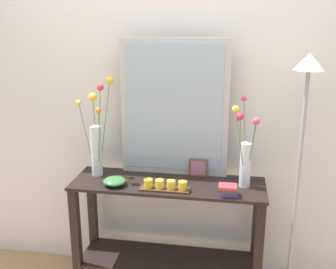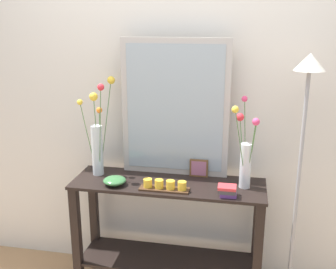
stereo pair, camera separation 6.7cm
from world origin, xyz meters
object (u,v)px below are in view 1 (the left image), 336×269
(tall_vase_left, at_px, (97,139))
(decorative_bowl, at_px, (115,181))
(mirror_leaning, at_px, (174,109))
(floor_lamp, at_px, (301,144))
(console_table, at_px, (168,226))
(vase_right, at_px, (245,154))
(book_stack, at_px, (228,190))
(picture_frame_small, at_px, (198,168))
(candle_tray, at_px, (165,186))

(tall_vase_left, relative_size, decorative_bowl, 4.47)
(mirror_leaning, relative_size, floor_lamp, 0.55)
(tall_vase_left, bearing_deg, decorative_bowl, -44.12)
(decorative_bowl, bearing_deg, console_table, 17.21)
(vase_right, relative_size, decorative_bowl, 3.84)
(mirror_leaning, bearing_deg, console_table, -94.49)
(console_table, xyz_separation_m, tall_vase_left, (-0.50, 0.06, 0.58))
(vase_right, xyz_separation_m, floor_lamp, (0.33, -0.03, 0.09))
(mirror_leaning, bearing_deg, tall_vase_left, -167.48)
(decorative_bowl, height_order, book_stack, book_stack)
(floor_lamp, bearing_deg, picture_frame_small, 167.14)
(console_table, bearing_deg, book_stack, -19.06)
(book_stack, distance_m, floor_lamp, 0.53)
(console_table, bearing_deg, decorative_bowl, -162.79)
(picture_frame_small, bearing_deg, floor_lamp, -12.86)
(candle_tray, bearing_deg, vase_right, 16.36)
(mirror_leaning, relative_size, picture_frame_small, 7.43)
(candle_tray, relative_size, picture_frame_small, 2.52)
(candle_tray, distance_m, picture_frame_small, 0.32)
(tall_vase_left, bearing_deg, book_stack, -12.18)
(candle_tray, bearing_deg, decorative_bowl, 176.91)
(tall_vase_left, relative_size, book_stack, 5.78)
(mirror_leaning, xyz_separation_m, picture_frame_small, (0.17, -0.03, -0.41))
(vase_right, bearing_deg, floor_lamp, -4.55)
(console_table, xyz_separation_m, picture_frame_small, (0.19, 0.14, 0.38))
(console_table, height_order, book_stack, book_stack)
(mirror_leaning, relative_size, tall_vase_left, 1.39)
(mirror_leaning, relative_size, decorative_bowl, 6.23)
(tall_vase_left, distance_m, floor_lamp, 1.33)
(vase_right, relative_size, book_stack, 4.96)
(tall_vase_left, distance_m, picture_frame_small, 0.72)
(tall_vase_left, xyz_separation_m, decorative_bowl, (0.17, -0.16, -0.23))
(console_table, xyz_separation_m, mirror_leaning, (0.01, 0.17, 0.79))
(decorative_bowl, bearing_deg, mirror_leaning, 38.20)
(mirror_leaning, xyz_separation_m, tall_vase_left, (-0.52, -0.11, -0.21))
(console_table, distance_m, decorative_bowl, 0.50)
(book_stack, height_order, floor_lamp, floor_lamp)
(candle_tray, distance_m, floor_lamp, 0.88)
(console_table, distance_m, picture_frame_small, 0.45)
(console_table, xyz_separation_m, candle_tray, (0.00, -0.12, 0.35))
(vase_right, height_order, decorative_bowl, vase_right)
(mirror_leaning, height_order, floor_lamp, mirror_leaning)
(mirror_leaning, relative_size, book_stack, 8.06)
(tall_vase_left, height_order, vase_right, tall_vase_left)
(book_stack, bearing_deg, tall_vase_left, 167.82)
(floor_lamp, bearing_deg, tall_vase_left, 177.38)
(mirror_leaning, xyz_separation_m, decorative_bowl, (-0.35, -0.28, -0.44))
(console_table, relative_size, candle_tray, 4.04)
(tall_vase_left, relative_size, picture_frame_small, 5.33)
(picture_frame_small, distance_m, book_stack, 0.35)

